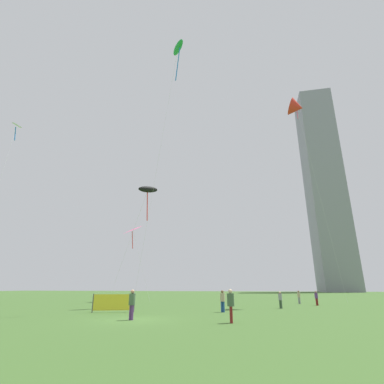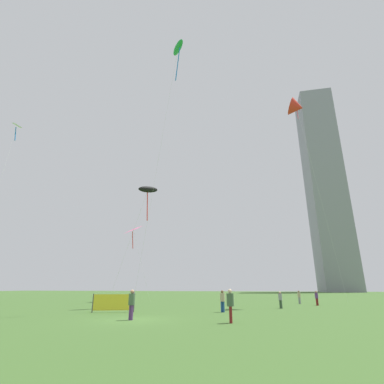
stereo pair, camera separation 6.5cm
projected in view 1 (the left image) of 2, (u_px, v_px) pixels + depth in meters
ground at (133, 320)px, 18.18m from camera, size 280.00×280.00×0.00m
person_standing_0 at (223, 299)px, 24.07m from camera, size 0.38×0.38×1.70m
person_standing_1 at (133, 295)px, 40.35m from camera, size 0.35×0.35×1.56m
person_standing_2 at (280, 299)px, 28.30m from camera, size 0.34×0.34×1.55m
person_standing_3 at (316, 297)px, 32.80m from camera, size 0.34×0.34×1.55m
person_standing_4 at (299, 296)px, 36.32m from camera, size 0.34×0.34×1.55m
person_standing_5 at (231, 303)px, 16.90m from camera, size 0.41×0.41×1.84m
person_standing_6 at (132, 302)px, 18.41m from camera, size 0.40×0.40×1.80m
kite_flying_0 at (133, 230)px, 44.68m from camera, size 4.45×2.99×11.03m
kite_flying_1 at (296, 107)px, 39.43m from camera, size 5.23×8.19×26.46m
kite_flying_2 at (16, 128)px, 35.40m from camera, size 3.80×4.82×21.10m
kite_flying_3 at (148, 190)px, 32.96m from camera, size 7.33×5.28×13.00m
kite_flying_4 at (178, 48)px, 33.97m from camera, size 4.97×2.99×29.10m
distant_highrise_0 at (324, 186)px, 138.45m from camera, size 15.64×19.67×94.95m
event_banner at (114, 302)px, 23.88m from camera, size 3.06×1.47×1.44m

